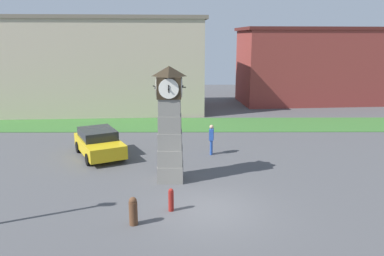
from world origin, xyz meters
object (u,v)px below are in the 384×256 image
Objects in this scene: clock_tower at (170,126)px; pedestrian_near_bench at (211,138)px; bollard_mid_row at (171,199)px; bollard_near_tower at (133,211)px; car_far_lot at (99,143)px.

clock_tower reaches higher than pedestrian_near_bench.
clock_tower is 3.87m from bollard_mid_row.
bollard_near_tower is at bearing -111.35° from pedestrian_near_bench.
pedestrian_near_bench is at bearing 74.84° from bollard_mid_row.
bollard_near_tower is (-1.11, -4.32, -2.06)m from clock_tower.
clock_tower is at bearing -118.30° from pedestrian_near_bench.
car_far_lot is (-3.11, 8.05, 0.24)m from bollard_near_tower.
pedestrian_near_bench is at bearing 61.70° from clock_tower.
clock_tower is 4.76m from pedestrian_near_bench.
bollard_mid_row is at bearing -57.68° from car_far_lot.
bollard_near_tower is 0.61× the size of pedestrian_near_bench.
bollard_near_tower is 8.63m from car_far_lot.
bollard_mid_row is (0.18, -3.23, -2.13)m from clock_tower.
clock_tower is 3.06× the size of pedestrian_near_bench.
car_far_lot is at bearing 122.32° from bollard_mid_row.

